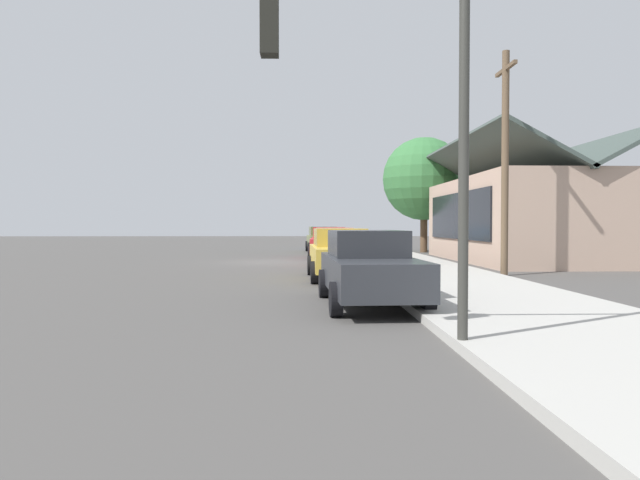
{
  "coord_description": "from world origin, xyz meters",
  "views": [
    {
      "loc": [
        26.69,
        1.44,
        1.71
      ],
      "look_at": [
        1.39,
        2.19,
        1.04
      ],
      "focal_mm": 32.6,
      "sensor_mm": 36.0,
      "label": 1
    }
  ],
  "objects_px": {
    "utility_pole_wooden": "(505,158)",
    "traffic_light_main": "(385,92)",
    "car_olive": "(323,239)",
    "car_coral": "(335,246)",
    "shade_tree": "(424,179)",
    "car_cherry": "(329,242)",
    "car_skyblue": "(322,237)",
    "car_charcoal": "(369,267)",
    "car_mustard": "(340,253)",
    "fire_hydrant_red": "(370,254)"
  },
  "relations": [
    {
      "from": "utility_pole_wooden",
      "to": "car_coral",
      "type": "bearing_deg",
      "value": -131.45
    },
    {
      "from": "car_olive",
      "to": "utility_pole_wooden",
      "type": "xyz_separation_m",
      "value": [
        16.76,
        5.51,
        3.11
      ]
    },
    {
      "from": "car_charcoal",
      "to": "car_skyblue",
      "type": "bearing_deg",
      "value": 177.75
    },
    {
      "from": "car_olive",
      "to": "car_coral",
      "type": "xyz_separation_m",
      "value": [
        11.95,
        0.07,
        -0.0
      ]
    },
    {
      "from": "shade_tree",
      "to": "fire_hydrant_red",
      "type": "xyz_separation_m",
      "value": [
        12.1,
        -4.73,
        -4.03
      ]
    },
    {
      "from": "car_skyblue",
      "to": "utility_pole_wooden",
      "type": "distance_m",
      "value": 23.25
    },
    {
      "from": "car_olive",
      "to": "car_coral",
      "type": "distance_m",
      "value": 11.95
    },
    {
      "from": "car_skyblue",
      "to": "car_mustard",
      "type": "xyz_separation_m",
      "value": [
        23.29,
        -0.2,
        0.0
      ]
    },
    {
      "from": "car_cherry",
      "to": "utility_pole_wooden",
      "type": "relative_size",
      "value": 0.66
    },
    {
      "from": "car_charcoal",
      "to": "shade_tree",
      "type": "distance_m",
      "value": 24.47
    },
    {
      "from": "car_coral",
      "to": "fire_hydrant_red",
      "type": "bearing_deg",
      "value": 74.25
    },
    {
      "from": "traffic_light_main",
      "to": "utility_pole_wooden",
      "type": "xyz_separation_m",
      "value": [
        -11.49,
        5.66,
        0.44
      ]
    },
    {
      "from": "shade_tree",
      "to": "fire_hydrant_red",
      "type": "bearing_deg",
      "value": -21.37
    },
    {
      "from": "car_cherry",
      "to": "fire_hydrant_red",
      "type": "xyz_separation_m",
      "value": [
        6.27,
        1.41,
        -0.32
      ]
    },
    {
      "from": "car_charcoal",
      "to": "traffic_light_main",
      "type": "distance_m",
      "value": 5.29
    },
    {
      "from": "car_coral",
      "to": "car_mustard",
      "type": "bearing_deg",
      "value": -0.24
    },
    {
      "from": "utility_pole_wooden",
      "to": "traffic_light_main",
      "type": "bearing_deg",
      "value": -26.22
    },
    {
      "from": "traffic_light_main",
      "to": "fire_hydrant_red",
      "type": "relative_size",
      "value": 7.32
    },
    {
      "from": "car_mustard",
      "to": "utility_pole_wooden",
      "type": "height_order",
      "value": "utility_pole_wooden"
    },
    {
      "from": "car_skyblue",
      "to": "car_charcoal",
      "type": "bearing_deg",
      "value": -2.07
    },
    {
      "from": "car_skyblue",
      "to": "car_mustard",
      "type": "distance_m",
      "value": 23.29
    },
    {
      "from": "shade_tree",
      "to": "utility_pole_wooden",
      "type": "height_order",
      "value": "utility_pole_wooden"
    },
    {
      "from": "car_coral",
      "to": "shade_tree",
      "type": "height_order",
      "value": "shade_tree"
    },
    {
      "from": "car_mustard",
      "to": "shade_tree",
      "type": "bearing_deg",
      "value": 158.7
    },
    {
      "from": "car_cherry",
      "to": "utility_pole_wooden",
      "type": "bearing_deg",
      "value": 29.46
    },
    {
      "from": "car_olive",
      "to": "fire_hydrant_red",
      "type": "bearing_deg",
      "value": 4.54
    },
    {
      "from": "car_skyblue",
      "to": "car_mustard",
      "type": "height_order",
      "value": "same"
    },
    {
      "from": "car_coral",
      "to": "fire_hydrant_red",
      "type": "height_order",
      "value": "car_coral"
    },
    {
      "from": "car_skyblue",
      "to": "utility_pole_wooden",
      "type": "bearing_deg",
      "value": 11.37
    },
    {
      "from": "traffic_light_main",
      "to": "car_cherry",
      "type": "bearing_deg",
      "value": 179.35
    },
    {
      "from": "utility_pole_wooden",
      "to": "car_olive",
      "type": "bearing_deg",
      "value": -161.79
    },
    {
      "from": "car_olive",
      "to": "car_charcoal",
      "type": "relative_size",
      "value": 1.02
    },
    {
      "from": "shade_tree",
      "to": "traffic_light_main",
      "type": "relative_size",
      "value": 1.37
    },
    {
      "from": "car_charcoal",
      "to": "utility_pole_wooden",
      "type": "xyz_separation_m",
      "value": [
        -6.93,
        5.35,
        3.11
      ]
    },
    {
      "from": "car_skyblue",
      "to": "traffic_light_main",
      "type": "height_order",
      "value": "traffic_light_main"
    },
    {
      "from": "car_cherry",
      "to": "car_coral",
      "type": "distance_m",
      "value": 5.83
    },
    {
      "from": "car_mustard",
      "to": "traffic_light_main",
      "type": "distance_m",
      "value": 10.94
    },
    {
      "from": "car_skyblue",
      "to": "car_charcoal",
      "type": "distance_m",
      "value": 29.34
    },
    {
      "from": "car_cherry",
      "to": "traffic_light_main",
      "type": "bearing_deg",
      "value": 1.87
    },
    {
      "from": "car_charcoal",
      "to": "utility_pole_wooden",
      "type": "height_order",
      "value": "utility_pole_wooden"
    },
    {
      "from": "car_coral",
      "to": "shade_tree",
      "type": "bearing_deg",
      "value": 153.11
    },
    {
      "from": "utility_pole_wooden",
      "to": "fire_hydrant_red",
      "type": "relative_size",
      "value": 10.56
    },
    {
      "from": "traffic_light_main",
      "to": "car_mustard",
      "type": "bearing_deg",
      "value": 179.51
    },
    {
      "from": "shade_tree",
      "to": "utility_pole_wooden",
      "type": "distance_m",
      "value": 16.5
    },
    {
      "from": "car_mustard",
      "to": "traffic_light_main",
      "type": "height_order",
      "value": "traffic_light_main"
    },
    {
      "from": "car_olive",
      "to": "shade_tree",
      "type": "relative_size",
      "value": 0.69
    },
    {
      "from": "car_mustard",
      "to": "fire_hydrant_red",
      "type": "height_order",
      "value": "car_mustard"
    },
    {
      "from": "car_skyblue",
      "to": "utility_pole_wooden",
      "type": "height_order",
      "value": "utility_pole_wooden"
    },
    {
      "from": "car_charcoal",
      "to": "traffic_light_main",
      "type": "relative_size",
      "value": 0.92
    },
    {
      "from": "car_olive",
      "to": "fire_hydrant_red",
      "type": "height_order",
      "value": "car_olive"
    }
  ]
}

